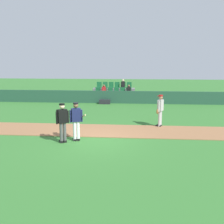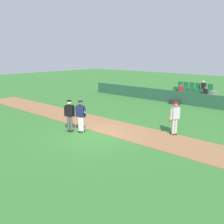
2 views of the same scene
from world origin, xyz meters
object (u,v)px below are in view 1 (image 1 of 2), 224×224
Objects in this scene: batter_navy_jersey at (76,120)px; umpire_home_plate at (62,121)px; runner_grey_jersey at (160,110)px; equipment_bag at (105,102)px.

batter_navy_jersey is 1.00× the size of umpire_home_plate.
umpire_home_plate and runner_grey_jersey have the same top height.
equipment_bag is (-3.88, 7.40, -0.78)m from runner_grey_jersey.
umpire_home_plate is 1.96× the size of equipment_bag.
runner_grey_jersey is at bearing 35.47° from umpire_home_plate.
umpire_home_plate is at bearing -144.53° from runner_grey_jersey.
batter_navy_jersey reaches higher than equipment_bag.
umpire_home_plate is (-0.55, -0.31, 0.03)m from batter_navy_jersey.
runner_grey_jersey is 8.39m from equipment_bag.
batter_navy_jersey is at bearing -90.61° from equipment_bag.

